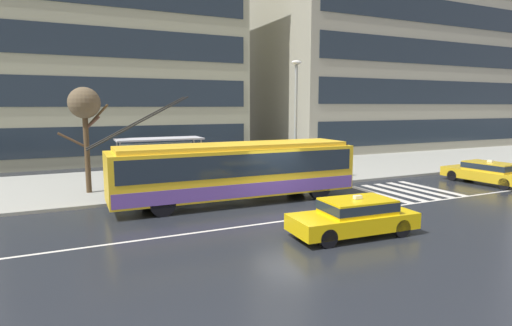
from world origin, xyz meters
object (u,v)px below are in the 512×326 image
taxi_oncoming_near (354,215)px  pedestrian_approaching_curb (156,164)px  street_tree_bare (84,107)px  taxi_cross_traffic (487,172)px  trolleybus (236,170)px  street_lamp (296,112)px  bus_shelter (159,151)px  pedestrian_at_shelter (297,155)px

taxi_oncoming_near → pedestrian_approaching_curb: size_ratio=2.22×
street_tree_bare → taxi_cross_traffic: bearing=-17.2°
trolleybus → street_lamp: (4.58, 2.45, 2.61)m
taxi_oncoming_near → street_lamp: street_lamp is taller
trolleybus → street_tree_bare: 8.12m
taxi_oncoming_near → bus_shelter: bus_shelter is taller
taxi_cross_traffic → pedestrian_approaching_curb: 18.42m
trolleybus → taxi_cross_traffic: (14.71, -1.93, -0.81)m
trolleybus → taxi_cross_traffic: size_ratio=2.51×
trolleybus → pedestrian_at_shelter: size_ratio=6.03×
trolleybus → taxi_oncoming_near: bearing=-74.0°
bus_shelter → street_tree_bare: bearing=168.4°
pedestrian_at_shelter → pedestrian_approaching_curb: bearing=-178.6°
trolleybus → street_tree_bare: street_tree_bare is taller
taxi_cross_traffic → street_lamp: (-10.13, 4.38, 3.42)m
bus_shelter → pedestrian_at_shelter: (7.35, -1.53, -0.42)m
pedestrian_at_shelter → taxi_cross_traffic: bearing=-22.7°
taxi_oncoming_near → pedestrian_approaching_curb: bearing=121.1°
street_lamp → taxi_cross_traffic: bearing=-23.4°
trolleybus → bus_shelter: bearing=125.6°
pedestrian_approaching_curb → taxi_oncoming_near: bearing=-58.9°
bus_shelter → trolleybus: bearing=-54.4°
taxi_cross_traffic → pedestrian_approaching_curb: size_ratio=2.37×
taxi_oncoming_near → pedestrian_approaching_curb: 9.84m
pedestrian_approaching_curb → street_lamp: (7.83, 0.36, 2.43)m
pedestrian_approaching_curb → street_lamp: size_ratio=0.30×
pedestrian_approaching_curb → street_lamp: bearing=2.6°
street_tree_bare → bus_shelter: bearing=-11.6°
bus_shelter → pedestrian_approaching_curb: size_ratio=2.12×
taxi_cross_traffic → bus_shelter: bearing=161.8°
taxi_cross_traffic → taxi_oncoming_near: (-12.90, -4.36, -0.00)m
trolleybus → taxi_cross_traffic: bearing=-7.5°
taxi_cross_traffic → street_lamp: street_lamp is taller
taxi_oncoming_near → street_tree_bare: 13.89m
pedestrian_at_shelter → street_tree_bare: (-10.74, 2.22, 2.70)m
taxi_cross_traffic → bus_shelter: bus_shelter is taller
trolleybus → bus_shelter: trolleybus is taller
taxi_cross_traffic → street_lamp: bearing=156.6°
bus_shelter → street_tree_bare: 4.14m
taxi_oncoming_near → street_tree_bare: (-7.92, 10.80, 3.70)m
street_lamp → trolleybus: bearing=-151.9°
trolleybus → bus_shelter: (-2.73, 3.81, 0.61)m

